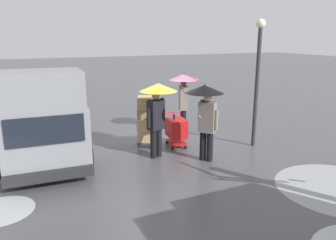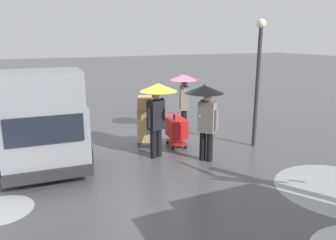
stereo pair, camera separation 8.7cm
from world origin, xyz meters
The scene contains 9 objects.
ground_plane centered at (0.00, 0.00, 0.00)m, with size 90.00×90.00×0.00m, color #4C4C51.
slush_patch_far_side centered at (4.30, 2.67, 0.00)m, with size 1.27×1.27×0.01m, color #ADAFB5.
cargo_van_parked_right centered at (3.21, -0.34, 1.18)m, with size 2.33×5.40×2.60m.
shopping_cart_vendor centered at (-0.60, 0.47, 0.57)m, with size 0.65×0.88×1.04m.
hand_dolly_boxes centered at (0.32, 0.17, 0.87)m, with size 0.75×0.85×1.60m.
pedestrian_pink_side centered at (-0.81, 1.86, 1.57)m, with size 1.04×1.04×2.15m.
pedestrian_black_side centered at (-1.51, -0.85, 1.58)m, with size 1.04×1.04×2.15m.
pedestrian_white_side centered at (0.28, 1.07, 1.58)m, with size 1.04×1.04×2.15m.
street_lamp centered at (-2.86, 1.39, 2.37)m, with size 0.28×0.28×3.86m.
Camera 2 is at (3.63, 9.54, 3.39)m, focal length 35.78 mm.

